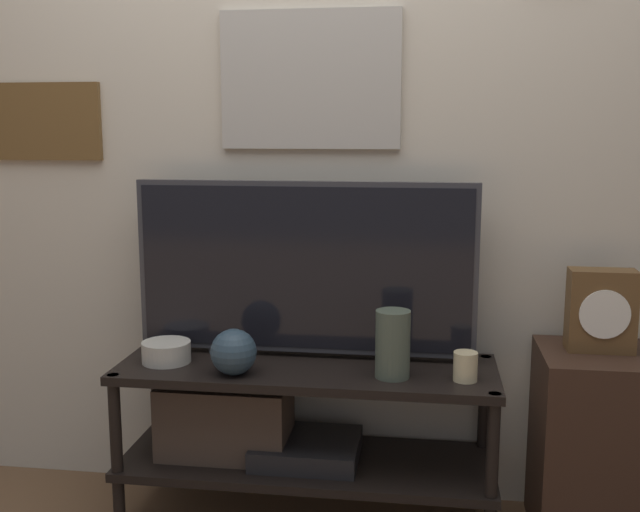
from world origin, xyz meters
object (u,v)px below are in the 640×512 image
(vase_round_glass, at_px, (234,352))
(mantel_clock, at_px, (601,311))
(vase_wide_bowl, at_px, (166,352))
(television, at_px, (305,268))
(vase_tall_ceramic, at_px, (393,344))
(candle_jar, at_px, (465,366))

(vase_round_glass, xyz_separation_m, mantel_clock, (1.18, 0.18, 0.14))
(vase_round_glass, xyz_separation_m, vase_wide_bowl, (-0.26, 0.09, -0.04))
(vase_wide_bowl, bearing_deg, television, 15.55)
(television, relative_size, vase_tall_ceramic, 5.35)
(candle_jar, xyz_separation_m, mantel_clock, (0.43, 0.13, 0.17))
(vase_tall_ceramic, distance_m, candle_jar, 0.24)
(television, height_order, vase_tall_ceramic, television)
(vase_wide_bowl, bearing_deg, candle_jar, -2.78)
(candle_jar, height_order, mantel_clock, mantel_clock)
(mantel_clock, bearing_deg, vase_tall_ceramic, -168.79)
(vase_round_glass, bearing_deg, television, 48.30)
(vase_round_glass, bearing_deg, mantel_clock, 8.63)
(vase_round_glass, bearing_deg, vase_wide_bowl, 160.25)
(vase_wide_bowl, relative_size, mantel_clock, 0.62)
(television, height_order, mantel_clock, television)
(vase_tall_ceramic, relative_size, mantel_clock, 0.82)
(vase_wide_bowl, bearing_deg, mantel_clock, 3.35)
(television, xyz_separation_m, vase_wide_bowl, (-0.46, -0.13, -0.28))
(television, height_order, vase_round_glass, television)
(television, bearing_deg, mantel_clock, -2.56)
(vase_tall_ceramic, xyz_separation_m, mantel_clock, (0.66, 0.13, 0.10))
(television, bearing_deg, vase_tall_ceramic, -29.11)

